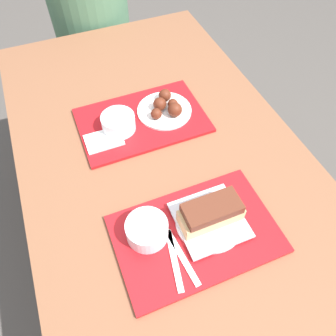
{
  "coord_description": "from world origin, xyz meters",
  "views": [
    {
      "loc": [
        -0.24,
        -0.58,
        1.59
      ],
      "look_at": [
        -0.02,
        -0.02,
        0.79
      ],
      "focal_mm": 35.0,
      "sensor_mm": 36.0,
      "label": 1
    }
  ],
  "objects": [
    {
      "name": "bowl_coleslaw_far",
      "position": [
        -0.1,
        0.22,
        0.79
      ],
      "size": [
        0.11,
        0.11,
        0.06
      ],
      "color": "silver",
      "rests_on": "tray_far"
    },
    {
      "name": "ground_plane",
      "position": [
        0.0,
        0.0,
        0.0
      ],
      "size": [
        12.0,
        12.0,
        0.0
      ],
      "primitive_type": "plane",
      "color": "#4C4742"
    },
    {
      "name": "plastic_fork_near",
      "position": [
        -0.11,
        -0.29,
        0.76
      ],
      "size": [
        0.05,
        0.17,
        0.0
      ],
      "color": "white",
      "rests_on": "tray_near"
    },
    {
      "name": "picnic_bench_far",
      "position": [
        0.0,
        1.1,
        0.38
      ],
      "size": [
        0.87,
        0.28,
        0.45
      ],
      "color": "brown",
      "rests_on": "ground_plane"
    },
    {
      "name": "napkin_far",
      "position": [
        -0.16,
        0.18,
        0.77
      ],
      "size": [
        0.12,
        0.09,
        0.01
      ],
      "color": "white",
      "rests_on": "tray_far"
    },
    {
      "name": "person_seated_across",
      "position": [
        0.01,
        1.1,
        0.73
      ],
      "size": [
        0.4,
        0.4,
        0.71
      ],
      "color": "#477051",
      "rests_on": "picnic_bench_far"
    },
    {
      "name": "wings_plate_far",
      "position": [
        0.08,
        0.24,
        0.78
      ],
      "size": [
        0.2,
        0.2,
        0.06
      ],
      "color": "white",
      "rests_on": "tray_far"
    },
    {
      "name": "bowl_coleslaw_near",
      "position": [
        -0.15,
        -0.19,
        0.79
      ],
      "size": [
        0.11,
        0.11,
        0.06
      ],
      "color": "silver",
      "rests_on": "tray_near"
    },
    {
      "name": "tray_far",
      "position": [
        -0.01,
        0.23,
        0.76
      ],
      "size": [
        0.44,
        0.29,
        0.01
      ],
      "color": "#B21419",
      "rests_on": "picnic_table"
    },
    {
      "name": "brisket_sandwich_plate",
      "position": [
        0.03,
        -0.22,
        0.8
      ],
      "size": [
        0.19,
        0.19,
        0.09
      ],
      "color": "white",
      "rests_on": "tray_near"
    },
    {
      "name": "tray_near",
      "position": [
        -0.02,
        -0.24,
        0.76
      ],
      "size": [
        0.44,
        0.29,
        0.01
      ],
      "color": "#B21419",
      "rests_on": "picnic_table"
    },
    {
      "name": "condiment_packet",
      "position": [
        0.01,
        -0.17,
        0.77
      ],
      "size": [
        0.04,
        0.03,
        0.01
      ],
      "color": "#3F3F47",
      "rests_on": "tray_near"
    },
    {
      "name": "plastic_knife_near",
      "position": [
        -0.08,
        -0.29,
        0.76
      ],
      "size": [
        0.03,
        0.17,
        0.0
      ],
      "color": "white",
      "rests_on": "tray_near"
    },
    {
      "name": "picnic_table",
      "position": [
        0.0,
        0.0,
        0.66
      ],
      "size": [
        0.91,
        1.77,
        0.75
      ],
      "color": "brown",
      "rests_on": "ground_plane"
    }
  ]
}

